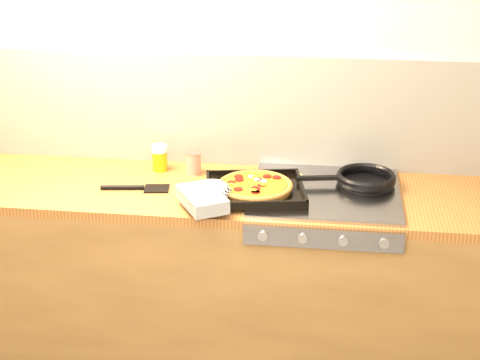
# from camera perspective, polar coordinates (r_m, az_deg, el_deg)

# --- Properties ---
(room_shell) EXTENTS (3.20, 3.20, 3.20)m
(room_shell) POSITION_cam_1_polar(r_m,az_deg,el_deg) (3.24, -1.05, 5.43)
(room_shell) COLOR white
(room_shell) RESTS_ON ground
(counter_run) EXTENTS (3.20, 0.62, 0.90)m
(counter_run) POSITION_cam_1_polar(r_m,az_deg,el_deg) (3.26, -1.71, -7.92)
(counter_run) COLOR olive
(counter_run) RESTS_ON ground
(stovetop) EXTENTS (0.60, 0.56, 0.02)m
(stovetop) POSITION_cam_1_polar(r_m,az_deg,el_deg) (3.02, 6.65, -0.98)
(stovetop) COLOR #929297
(stovetop) RESTS_ON counter_run
(pizza_on_tray) EXTENTS (0.53, 0.52, 0.07)m
(pizza_on_tray) POSITION_cam_1_polar(r_m,az_deg,el_deg) (2.93, 0.03, -0.75)
(pizza_on_tray) COLOR black
(pizza_on_tray) RESTS_ON stovetop
(frying_pan) EXTENTS (0.43, 0.29, 0.04)m
(frying_pan) POSITION_cam_1_polar(r_m,az_deg,el_deg) (3.09, 9.63, 0.07)
(frying_pan) COLOR black
(frying_pan) RESTS_ON stovetop
(tomato_can) EXTENTS (0.08, 0.08, 0.10)m
(tomato_can) POSITION_cam_1_polar(r_m,az_deg,el_deg) (3.19, -3.64, 1.31)
(tomato_can) COLOR #A41E0D
(tomato_can) RESTS_ON counter_run
(juice_glass) EXTENTS (0.07, 0.07, 0.12)m
(juice_glass) POSITION_cam_1_polar(r_m,az_deg,el_deg) (3.24, -6.25, 1.75)
(juice_glass) COLOR orange
(juice_glass) RESTS_ON counter_run
(wooden_spoon) EXTENTS (0.30, 0.08, 0.02)m
(wooden_spoon) POSITION_cam_1_polar(r_m,az_deg,el_deg) (3.16, 2.84, 0.33)
(wooden_spoon) COLOR #A57E46
(wooden_spoon) RESTS_ON counter_run
(black_spatula) EXTENTS (0.29, 0.10, 0.02)m
(black_spatula) POSITION_cam_1_polar(r_m,az_deg,el_deg) (3.07, -8.02, -0.60)
(black_spatula) COLOR black
(black_spatula) RESTS_ON counter_run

